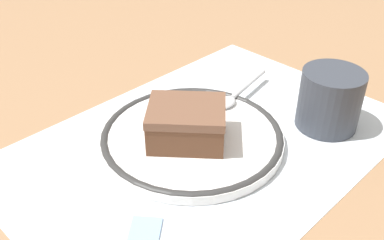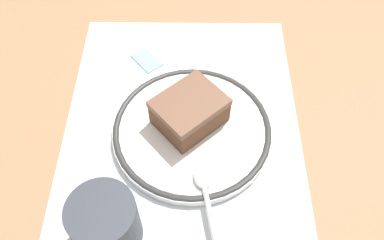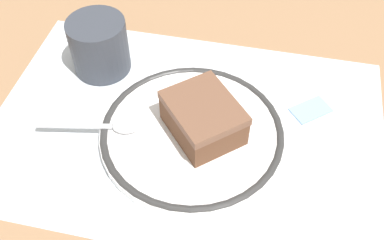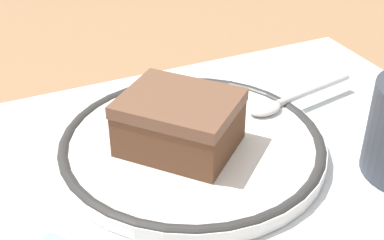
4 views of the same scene
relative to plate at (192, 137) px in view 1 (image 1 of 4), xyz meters
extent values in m
plane|color=#9E7551|center=(0.01, -0.01, -0.01)|extent=(2.40, 2.40, 0.00)
cube|color=silver|center=(0.01, -0.01, -0.01)|extent=(0.49, 0.33, 0.00)
cylinder|color=white|center=(0.00, 0.00, 0.00)|extent=(0.22, 0.22, 0.01)
torus|color=#333333|center=(0.00, 0.00, 0.00)|extent=(0.22, 0.22, 0.01)
cube|color=brown|center=(-0.01, 0.00, 0.02)|extent=(0.11, 0.11, 0.04)
cube|color=brown|center=(-0.01, 0.00, 0.04)|extent=(0.11, 0.12, 0.01)
ellipsoid|color=silver|center=(0.08, 0.01, 0.01)|extent=(0.04, 0.03, 0.01)
cylinder|color=silver|center=(0.14, 0.03, 0.01)|extent=(0.09, 0.02, 0.01)
cylinder|color=#383D47|center=(0.15, -0.10, 0.03)|extent=(0.08, 0.08, 0.08)
cylinder|color=brown|center=(0.15, -0.10, 0.01)|extent=(0.07, 0.07, 0.03)
cube|color=#8CB2E0|center=(-0.14, -0.08, 0.00)|extent=(0.06, 0.06, 0.01)
camera|label=1|loc=(-0.32, -0.31, 0.32)|focal=42.07mm
camera|label=2|loc=(0.31, 0.00, 0.47)|focal=37.65mm
camera|label=3|loc=(-0.07, 0.33, 0.42)|focal=41.89mm
camera|label=4|loc=(-0.15, -0.34, 0.26)|focal=50.51mm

